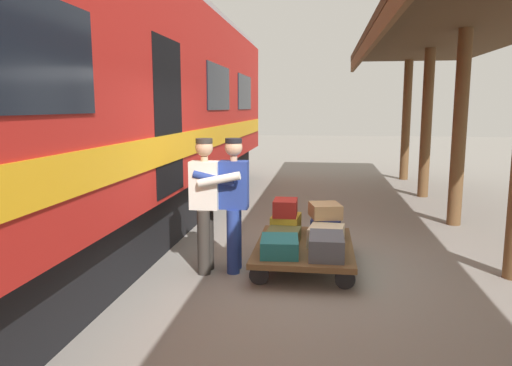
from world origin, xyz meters
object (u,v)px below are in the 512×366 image
Objects in this scene: luggage_cart at (304,247)px; suitcase_navy_fabric at (326,226)px; suitcase_red_plastic at (285,208)px; suitcase_cream_canvas at (326,236)px; suitcase_olive_duffel at (283,237)px; suitcase_tan_vintage at (325,210)px; suitcase_slate_roller at (326,246)px; porter_in_overalls at (232,200)px; suitcase_teal_softside at (280,246)px; suitcase_yellow_case at (286,224)px; train_car at (60,109)px; porter_by_door at (207,201)px.

luggage_cart is 0.61m from suitcase_navy_fabric.
suitcase_red_plastic reaches higher than luggage_cart.
suitcase_cream_canvas is 0.56m from suitcase_olive_duffel.
suitcase_navy_fabric is at bearing -117.43° from suitcase_tan_vintage.
suitcase_cream_canvas is at bearing 90.00° from suitcase_navy_fabric.
suitcase_slate_roller is 1.43× the size of suitcase_red_plastic.
suitcase_red_plastic is 1.01m from porter_in_overalls.
suitcase_red_plastic is at bearing -89.49° from suitcase_teal_softside.
suitcase_navy_fabric is 0.56m from suitcase_yellow_case.
train_car reaches higher than suitcase_cream_canvas.
suitcase_olive_duffel is at bearing 0.00° from luggage_cart.
luggage_cart is 0.70m from suitcase_red_plastic.
luggage_cart is 0.61m from suitcase_yellow_case.
suitcase_navy_fabric is at bearing -90.00° from suitcase_cream_canvas.
porter_in_overalls reaches higher than suitcase_cream_canvas.
suitcase_navy_fabric is 1.21× the size of suitcase_tan_vintage.
suitcase_tan_vintage is at bearing -179.16° from suitcase_red_plastic.
suitcase_slate_roller is at bearing 90.00° from suitcase_navy_fabric.
porter_in_overalls is (0.62, 0.80, 0.49)m from suitcase_yellow_case.
train_car is at bearing -8.02° from suitcase_teal_softside.
suitcase_cream_canvas is at bearing 137.85° from suitcase_yellow_case.
suitcase_yellow_case is (-2.98, -0.60, -1.62)m from train_car.
suitcase_cream_canvas reaches higher than suitcase_olive_duffel.
suitcase_navy_fabric is (-3.55, -0.60, -1.63)m from train_car.
porter_in_overalls is (0.62, -0.22, 0.51)m from suitcase_teal_softside.
suitcase_slate_roller is 1.58m from porter_by_door.
suitcase_cream_canvas is 0.79m from suitcase_red_plastic.
train_car is 32.28× the size of suitcase_navy_fabric.
suitcase_olive_duffel reaches higher than luggage_cart.
suitcase_yellow_case is 0.25m from suitcase_red_plastic.
porter_by_door is at bearing -5.34° from suitcase_slate_roller.
suitcase_cream_canvas is at bearing -137.85° from suitcase_teal_softside.
suitcase_navy_fabric is (-0.28, -0.51, 0.17)m from luggage_cart.
suitcase_teal_softside is at bearing 61.09° from luggage_cart.
suitcase_yellow_case reaches higher than suitcase_cream_canvas.
porter_by_door reaches higher than suitcase_red_plastic.
suitcase_tan_vintage reaches higher than suitcase_cream_canvas.
porter_in_overalls is at bearing 34.03° from suitcase_navy_fabric.
suitcase_olive_duffel is at bearing 42.15° from suitcase_navy_fabric.
suitcase_red_plastic reaches higher than suitcase_navy_fabric.
train_car reaches higher than porter_in_overalls.
suitcase_tan_vintage is at bearing -119.01° from luggage_cart.
suitcase_teal_softside is 1.28× the size of suitcase_red_plastic.
suitcase_olive_duffel is 1.31× the size of suitcase_red_plastic.
porter_in_overalls reaches higher than luggage_cart.
porter_in_overalls is at bearing 51.20° from suitcase_red_plastic.
porter_in_overalls is at bearing 52.19° from suitcase_yellow_case.
suitcase_teal_softside is 0.84m from porter_in_overalls.
suitcase_red_plastic is at bearing -169.31° from train_car.
train_car is 3.84m from suitcase_tan_vintage.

